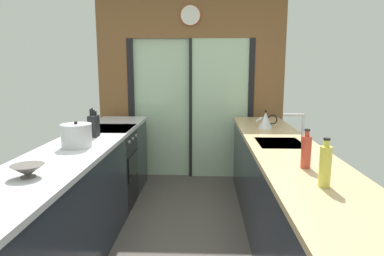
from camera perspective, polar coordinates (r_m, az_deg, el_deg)
The scene contains 12 objects.
ground_plane at distance 3.50m, azimuth -1.50°, elevation -17.20°, with size 5.04×7.60×0.02m, color #4C4742.
back_wall_unit at distance 4.91m, azimuth -0.23°, elevation 9.24°, with size 2.64×0.12×2.70m.
left_counter_run at distance 3.08m, azimuth -19.71°, elevation -12.05°, with size 0.62×3.80×0.92m.
right_counter_run at distance 3.11m, azimuth 15.45°, elevation -11.64°, with size 0.62×3.80×0.92m.
sink_faucet at distance 3.21m, azimuth 17.54°, elevation 0.73°, with size 0.19×0.02×0.27m.
oven_range at distance 4.08m, azimuth -13.86°, elevation -6.44°, with size 0.60×0.60×0.92m.
mixing_bowl_far at distance 2.36m, azimuth -25.77°, elevation -6.43°, with size 0.20×0.20×0.08m.
knife_block at distance 3.50m, azimuth -16.12°, elevation 0.38°, with size 0.08×0.14×0.28m.
stock_pot at distance 3.07m, azimuth -18.76°, elevation -1.20°, with size 0.26×0.26×0.23m.
kettle at distance 3.93m, azimuth 12.22°, elevation 1.30°, with size 0.25×0.16×0.21m.
soap_bottle_near at distance 2.08m, azimuth 21.38°, elevation -5.89°, with size 0.07×0.07×0.28m.
soap_bottle_far at distance 2.42m, azimuth 18.55°, elevation -3.72°, with size 0.07×0.07×0.27m.
Camera 1 is at (0.21, -2.51, 1.59)m, focal length 31.88 mm.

